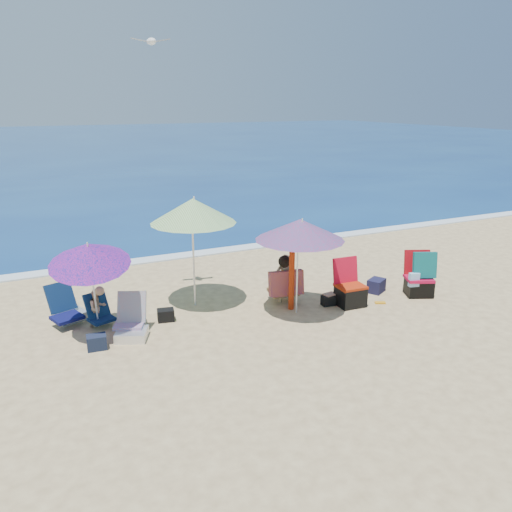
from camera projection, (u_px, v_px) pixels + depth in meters
name	position (u px, v px, depth m)	size (l,w,h in m)	color
ground	(293.00, 324.00, 9.66)	(120.00, 120.00, 0.00)	#D8BC84
sea	(60.00, 145.00, 48.61)	(120.00, 80.00, 0.12)	navy
foam	(202.00, 253.00, 14.06)	(120.00, 0.50, 0.04)	white
umbrella_turquoise	(300.00, 230.00, 9.62)	(1.99, 1.99, 1.94)	silver
umbrella_striped	(193.00, 211.00, 10.00)	(1.70, 1.70, 2.25)	silver
umbrella_blue	(89.00, 254.00, 8.67)	(1.68, 1.72, 1.88)	white
furled_umbrella	(292.00, 269.00, 10.15)	(0.23, 0.33, 1.50)	#9D280B
chair_navy	(67.00, 312.00, 9.74)	(0.75, 0.91, 0.72)	#0C0F44
chair_rainbow	(131.00, 326.00, 9.13)	(0.73, 0.91, 0.73)	#EE545C
camp_chair_left	(350.00, 292.00, 10.49)	(0.57, 0.58, 0.95)	#AD290C
camp_chair_right	(419.00, 279.00, 10.97)	(0.77, 0.75, 1.01)	#BA0D35
person_center	(285.00, 280.00, 10.54)	(0.74, 0.70, 1.03)	tan
person_left	(98.00, 308.00, 9.50)	(0.55, 0.62, 0.78)	tan
bag_navy_a	(97.00, 342.00, 8.66)	(0.34, 0.26, 0.25)	#171E32
bag_black_a	(166.00, 315.00, 9.77)	(0.35, 0.28, 0.23)	black
bag_tan	(330.00, 299.00, 10.57)	(0.29, 0.23, 0.23)	tan
bag_navy_b	(376.00, 286.00, 11.24)	(0.48, 0.44, 0.29)	#181835
bag_black_b	(328.00, 300.00, 10.52)	(0.28, 0.21, 0.21)	black
orange_item	(380.00, 303.00, 10.63)	(0.24, 0.18, 0.03)	orange
seagull	(151.00, 41.00, 9.40)	(0.71, 0.35, 0.13)	white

